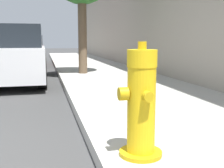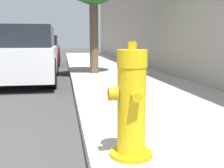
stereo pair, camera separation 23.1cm
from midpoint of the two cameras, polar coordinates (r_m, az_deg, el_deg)
The scene contains 3 objects.
fire_hydrant at distance 2.29m, azimuth 3.05°, elevation -4.30°, with size 0.37×0.36×0.94m.
parked_car_near at distance 7.77m, azimuth -20.80°, elevation 5.43°, with size 1.79×3.91×1.46m.
parked_car_mid at distance 13.22m, azimuth -17.75°, elevation 6.47°, with size 1.72×3.95×1.32m.
Camera 1 is at (1.22, -2.39, 1.08)m, focal length 45.00 mm.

